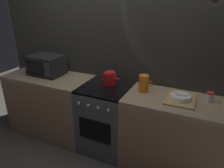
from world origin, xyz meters
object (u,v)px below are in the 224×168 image
kettle (110,78)px  pitcher (144,84)px  microwave (46,65)px  stove_unit (106,118)px  dish_pile (181,98)px  spice_jar (210,97)px

kettle → pitcher: 0.44m
microwave → kettle: 0.97m
stove_unit → microwave: 1.12m
microwave → dish_pile: (1.84, -0.04, -0.11)m
stove_unit → dish_pile: 1.00m
microwave → pitcher: size_ratio=2.30×
pitcher → dish_pile: bearing=-5.3°
microwave → dish_pile: 1.84m
spice_jar → kettle: bearing=-178.9°
pitcher → spice_jar: 0.70m
dish_pile → spice_jar: spice_jar is taller
microwave → spice_jar: microwave is taller
pitcher → spice_jar: (0.70, 0.05, -0.05)m
stove_unit → spice_jar: size_ratio=8.57×
pitcher → spice_jar: pitcher is taller
pitcher → dish_pile: size_ratio=0.50×
microwave → kettle: microwave is taller
stove_unit → spice_jar: bearing=5.4°
dish_pile → stove_unit: bearing=-178.8°
stove_unit → pitcher: 0.72m
dish_pile → spice_jar: size_ratio=3.81×
kettle → spice_jar: kettle is taller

